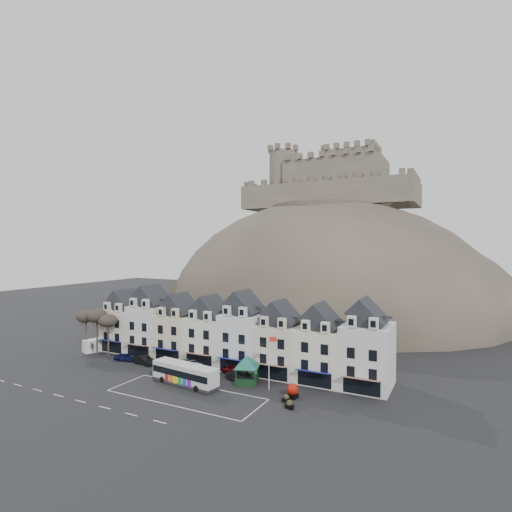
{
  "coord_description": "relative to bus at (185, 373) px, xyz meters",
  "views": [
    {
      "loc": [
        35.76,
        -42.96,
        20.72
      ],
      "look_at": [
        1.28,
        24.0,
        18.75
      ],
      "focal_mm": 28.0,
      "sensor_mm": 36.0,
      "label": 1
    }
  ],
  "objects": [
    {
      "name": "ground",
      "position": [
        0.48,
        -4.38,
        -1.74
      ],
      "size": [
        300.0,
        300.0,
        0.0
      ],
      "primitive_type": "plane",
      "color": "black",
      "rests_on": "ground"
    },
    {
      "name": "coach_bay_markings",
      "position": [
        2.48,
        -3.13,
        -1.74
      ],
      "size": [
        22.0,
        7.5,
        0.01
      ],
      "primitive_type": "cube",
      "color": "silver",
      "rests_on": "ground"
    },
    {
      "name": "townhouse_terrace",
      "position": [
        0.62,
        11.59,
        3.56
      ],
      "size": [
        54.4,
        9.35,
        11.8
      ],
      "color": "silver",
      "rests_on": "ground"
    },
    {
      "name": "castle_hill",
      "position": [
        1.73,
        64.57,
        -1.64
      ],
      "size": [
        100.0,
        76.0,
        68.0
      ],
      "color": "#3E3830",
      "rests_on": "ground"
    },
    {
      "name": "castle",
      "position": [
        0.99,
        71.55,
        38.45
      ],
      "size": [
        50.2,
        22.2,
        22.0
      ],
      "color": "#605849",
      "rests_on": "ground"
    },
    {
      "name": "tree_left_far",
      "position": [
        -28.52,
        6.12,
        5.15
      ],
      "size": [
        3.61,
        3.61,
        8.24
      ],
      "color": "#342A21",
      "rests_on": "ground"
    },
    {
      "name": "tree_left_mid",
      "position": [
        -25.52,
        6.12,
        5.5
      ],
      "size": [
        3.78,
        3.78,
        8.64
      ],
      "color": "#342A21",
      "rests_on": "ground"
    },
    {
      "name": "tree_left_near",
      "position": [
        -22.52,
        6.12,
        4.81
      ],
      "size": [
        3.43,
        3.43,
        7.84
      ],
      "color": "#342A21",
      "rests_on": "ground"
    },
    {
      "name": "bus",
      "position": [
        0.0,
        0.0,
        0.0
      ],
      "size": [
        11.4,
        3.9,
        3.15
      ],
      "rotation": [
        0.0,
        0.0,
        -0.12
      ],
      "color": "#262628",
      "rests_on": "ground"
    },
    {
      "name": "bus_shelter",
      "position": [
        7.95,
        4.68,
        1.63
      ],
      "size": [
        6.55,
        6.55,
        4.35
      ],
      "rotation": [
        0.0,
        0.0,
        0.3
      ],
      "color": "black",
      "rests_on": "ground"
    },
    {
      "name": "red_buoy",
      "position": [
        16.06,
        2.68,
        -0.74
      ],
      "size": [
        1.59,
        1.59,
        1.96
      ],
      "rotation": [
        0.0,
        0.0,
        -0.09
      ],
      "color": "black",
      "rests_on": "ground"
    },
    {
      "name": "flagpole",
      "position": [
        12.06,
        3.86,
        2.79
      ],
      "size": [
        1.1,
        0.43,
        7.94
      ],
      "rotation": [
        0.0,
        0.0,
        0.33
      ],
      "color": "silver",
      "rests_on": "ground"
    },
    {
      "name": "white_van",
      "position": [
        -27.19,
        7.62,
        -0.56
      ],
      "size": [
        4.0,
        5.61,
        2.35
      ],
      "rotation": [
        0.0,
        0.0,
        -0.38
      ],
      "color": "white",
      "rests_on": "ground"
    },
    {
      "name": "planter_west",
      "position": [
        17.08,
        -0.88,
        -1.21
      ],
      "size": [
        1.21,
        0.8,
        1.11
      ],
      "rotation": [
        0.0,
        0.0,
        -0.24
      ],
      "color": "black",
      "rests_on": "ground"
    },
    {
      "name": "planter_east",
      "position": [
        15.89,
        0.91,
        -1.24
      ],
      "size": [
        1.15,
        0.78,
        1.05
      ],
      "rotation": [
        0.0,
        0.0,
        0.26
      ],
      "color": "black",
      "rests_on": "ground"
    },
    {
      "name": "car_navy",
      "position": [
        -17.34,
        5.12,
        -1.08
      ],
      "size": [
        4.13,
        2.36,
        1.32
      ],
      "primitive_type": "imported",
      "rotation": [
        0.0,
        0.0,
        1.79
      ],
      "color": "#0C103D",
      "rests_on": "ground"
    },
    {
      "name": "car_black",
      "position": [
        -12.75,
        5.12,
        -0.99
      ],
      "size": [
        4.75,
        2.17,
        1.51
      ],
      "primitive_type": "imported",
      "rotation": [
        0.0,
        0.0,
        1.44
      ],
      "color": "black",
      "rests_on": "ground"
    },
    {
      "name": "car_silver",
      "position": [
        -5.12,
        7.62,
        -1.08
      ],
      "size": [
        4.84,
        2.48,
        1.33
      ],
      "primitive_type": "imported",
      "rotation": [
        0.0,
        0.0,
        1.51
      ],
      "color": "#9E9FA5",
      "rests_on": "ground"
    },
    {
      "name": "car_white",
      "position": [
        -1.53,
        5.45,
        -0.97
      ],
      "size": [
        5.74,
        3.83,
        1.54
      ],
      "primitive_type": "imported",
      "rotation": [
        0.0,
        0.0,
        1.23
      ],
      "color": "silver",
      "rests_on": "ground"
    },
    {
      "name": "car_maroon",
      "position": [
        4.36,
        7.62,
        -0.96
      ],
      "size": [
        4.66,
        1.98,
        1.57
      ],
      "primitive_type": "imported",
      "rotation": [
        0.0,
        0.0,
        1.55
      ],
      "color": "#53040A",
      "rests_on": "ground"
    },
    {
      "name": "car_charcoal",
      "position": [
        6.48,
        5.12,
        -0.99
      ],
      "size": [
        4.77,
        2.37,
        1.5
      ],
      "primitive_type": "imported",
      "rotation": [
        0.0,
        0.0,
        1.39
      ],
      "color": "black",
      "rests_on": "ground"
    }
  ]
}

